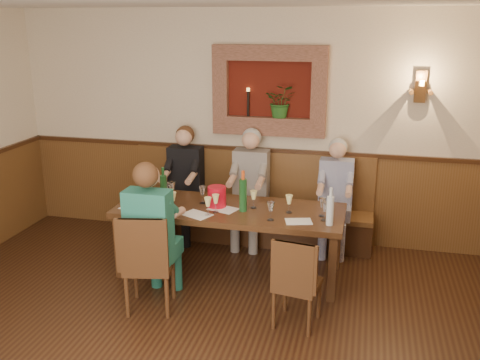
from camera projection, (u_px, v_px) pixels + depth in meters
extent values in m
cube|color=beige|center=(253.00, 127.00, 6.53)|extent=(6.00, 0.04, 2.80)
cube|color=brown|center=(252.00, 193.00, 6.76)|extent=(6.00, 0.04, 1.10)
cube|color=#381E0F|center=(253.00, 149.00, 6.59)|extent=(6.02, 0.06, 0.05)
cube|color=#4F130B|center=(270.00, 91.00, 6.34)|extent=(1.00, 0.02, 0.70)
cube|color=#905A49|center=(269.00, 53.00, 6.17)|extent=(1.36, 0.12, 0.18)
cube|color=#905A49|center=(268.00, 128.00, 6.43)|extent=(1.36, 0.12, 0.18)
cube|color=#905A49|center=(221.00, 90.00, 6.43)|extent=(0.18, 0.12, 0.70)
cube|color=#905A49|center=(319.00, 93.00, 6.17)|extent=(0.18, 0.12, 0.70)
cube|color=#905A49|center=(268.00, 119.00, 6.39)|extent=(1.00, 0.14, 0.04)
imported|color=#22531C|center=(281.00, 101.00, 6.30)|extent=(0.35, 0.30, 0.39)
cylinder|color=black|center=(248.00, 104.00, 6.40)|extent=(0.03, 0.03, 0.30)
cylinder|color=#FFBF59|center=(248.00, 90.00, 6.35)|extent=(0.04, 0.04, 0.04)
cube|color=brown|center=(420.00, 86.00, 5.90)|extent=(0.12, 0.08, 0.35)
cylinder|color=brown|center=(411.00, 92.00, 5.87)|extent=(0.05, 0.18, 0.05)
cylinder|color=brown|center=(430.00, 92.00, 5.83)|extent=(0.05, 0.18, 0.05)
cylinder|color=#FFBF59|center=(422.00, 83.00, 5.76)|extent=(0.06, 0.06, 0.06)
cube|color=#3A2211|center=(230.00, 210.00, 5.65)|extent=(2.40, 0.90, 0.06)
cube|color=#3A2211|center=(119.00, 247.00, 5.67)|extent=(0.08, 0.08, 0.69)
cube|color=#3A2211|center=(332.00, 269.00, 5.17)|extent=(0.08, 0.08, 0.69)
cube|color=#3A2211|center=(147.00, 222.00, 6.36)|extent=(0.08, 0.08, 0.69)
cube|color=#3A2211|center=(337.00, 240.00, 5.85)|extent=(0.08, 0.08, 0.69)
cube|color=#381E0F|center=(248.00, 225.00, 6.65)|extent=(3.00, 0.40, 0.40)
cube|color=brown|center=(248.00, 209.00, 6.59)|extent=(3.00, 0.45, 0.06)
cube|color=brown|center=(252.00, 177.00, 6.66)|extent=(3.00, 0.06, 0.66)
cube|color=#3A2211|center=(151.00, 288.00, 5.09)|extent=(0.49, 0.49, 0.41)
cube|color=#3A2211|center=(150.00, 266.00, 5.02)|extent=(0.51, 0.51, 0.05)
cube|color=#3A2211|center=(144.00, 246.00, 4.76)|extent=(0.43, 0.13, 0.51)
cube|color=#3A2211|center=(297.00, 305.00, 4.83)|extent=(0.42, 0.42, 0.36)
cube|color=#3A2211|center=(297.00, 285.00, 4.77)|extent=(0.44, 0.44, 0.05)
cube|color=#3A2211|center=(292.00, 267.00, 4.55)|extent=(0.38, 0.10, 0.45)
cube|color=black|center=(183.00, 222.00, 6.69)|extent=(0.42, 0.44, 0.45)
cube|color=black|center=(186.00, 168.00, 6.65)|extent=(0.42, 0.22, 0.55)
sphere|color=#D8A384|center=(184.00, 137.00, 6.50)|extent=(0.21, 0.21, 0.21)
sphere|color=#4C2D19|center=(185.00, 135.00, 6.54)|extent=(0.23, 0.23, 0.23)
cube|color=#585350|center=(248.00, 228.00, 6.50)|extent=(0.42, 0.44, 0.45)
cube|color=#585350|center=(251.00, 172.00, 6.47)|extent=(0.42, 0.22, 0.55)
sphere|color=#D8A384|center=(251.00, 140.00, 6.31)|extent=(0.21, 0.21, 0.21)
sphere|color=#B2B2B2|center=(252.00, 138.00, 6.35)|extent=(0.23, 0.23, 0.23)
cube|color=navy|center=(333.00, 235.00, 6.28)|extent=(0.39, 0.41, 0.45)
cube|color=navy|center=(336.00, 180.00, 6.25)|extent=(0.39, 0.20, 0.51)
sphere|color=#D8A384|center=(338.00, 150.00, 6.10)|extent=(0.20, 0.20, 0.20)
sphere|color=#B2B2B2|center=(338.00, 147.00, 6.14)|extent=(0.21, 0.21, 0.21)
cube|color=#174F51|center=(159.00, 277.00, 5.27)|extent=(0.43, 0.45, 0.45)
cube|color=#174F51|center=(148.00, 220.00, 4.92)|extent=(0.43, 0.22, 0.56)
sphere|color=#D8A384|center=(148.00, 175.00, 4.84)|extent=(0.21, 0.21, 0.21)
sphere|color=#4C2D19|center=(145.00, 175.00, 4.78)|extent=(0.23, 0.23, 0.23)
cylinder|color=red|center=(217.00, 197.00, 5.65)|extent=(0.20, 0.20, 0.22)
cylinder|color=#19471E|center=(243.00, 195.00, 5.50)|extent=(0.10, 0.10, 0.34)
cylinder|color=#D94D18|center=(243.00, 175.00, 5.44)|extent=(0.04, 0.04, 0.09)
cylinder|color=#19471E|center=(164.00, 189.00, 5.77)|extent=(0.09, 0.09, 0.31)
cylinder|color=#19471E|center=(163.00, 171.00, 5.71)|extent=(0.04, 0.04, 0.09)
cylinder|color=silver|center=(330.00, 211.00, 5.13)|extent=(0.09, 0.09, 0.29)
cylinder|color=silver|center=(331.00, 192.00, 5.08)|extent=(0.04, 0.04, 0.09)
cube|color=white|center=(134.00, 207.00, 5.65)|extent=(0.30, 0.24, 0.00)
cube|color=white|center=(223.00, 209.00, 5.61)|extent=(0.34, 0.29, 0.00)
cube|color=white|center=(299.00, 221.00, 5.26)|extent=(0.30, 0.25, 0.00)
cube|color=white|center=(197.00, 215.00, 5.45)|extent=(0.35, 0.31, 0.00)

